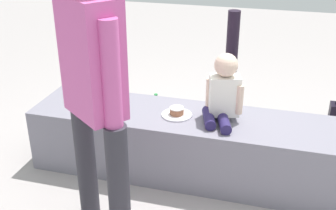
# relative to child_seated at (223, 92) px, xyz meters

# --- Properties ---
(ground_plane) EXTENTS (12.00, 12.00, 0.00)m
(ground_plane) POSITION_rel_child_seated_xyz_m (-0.11, -0.01, -0.69)
(ground_plane) COLOR #A29A99
(concrete_ledge) EXTENTS (2.58, 0.56, 0.48)m
(concrete_ledge) POSITION_rel_child_seated_xyz_m (-0.11, -0.01, -0.45)
(concrete_ledge) COLOR slate
(concrete_ledge) RESTS_ON ground_plane
(child_seated) EXTENTS (0.29, 0.34, 0.48)m
(child_seated) POSITION_rel_child_seated_xyz_m (0.00, 0.00, 0.00)
(child_seated) COLOR #271E52
(child_seated) RESTS_ON concrete_ledge
(adult_standing) EXTENTS (0.43, 0.38, 1.72)m
(adult_standing) POSITION_rel_child_seated_xyz_m (-0.58, -0.78, 0.34)
(adult_standing) COLOR #2F2D36
(adult_standing) RESTS_ON ground_plane
(cake_plate) EXTENTS (0.22, 0.22, 0.07)m
(cake_plate) POSITION_rel_child_seated_xyz_m (-0.32, -0.02, -0.19)
(cake_plate) COLOR white
(cake_plate) RESTS_ON concrete_ledge
(gift_bag) EXTENTS (0.23, 0.13, 0.35)m
(gift_bag) POSITION_rel_child_seated_xyz_m (0.64, 0.50, -0.54)
(gift_bag) COLOR #59C6B2
(gift_bag) RESTS_ON ground_plane
(railing_post) EXTENTS (0.36, 0.36, 1.05)m
(railing_post) POSITION_rel_child_seated_xyz_m (-0.07, 0.96, -0.31)
(railing_post) COLOR black
(railing_post) RESTS_ON ground_plane
(water_bottle_near_gift) EXTENTS (0.06, 0.06, 0.21)m
(water_bottle_near_gift) POSITION_rel_child_seated_xyz_m (-0.70, 0.68, -0.60)
(water_bottle_near_gift) COLOR silver
(water_bottle_near_gift) RESTS_ON ground_plane
(water_bottle_far_side) EXTENTS (0.08, 0.08, 0.18)m
(water_bottle_far_side) POSITION_rel_child_seated_xyz_m (-0.79, 0.95, -0.61)
(water_bottle_far_side) COLOR silver
(water_bottle_far_side) RESTS_ON ground_plane
(cake_box_white) EXTENTS (0.31, 0.28, 0.15)m
(cake_box_white) POSITION_rel_child_seated_xyz_m (-1.18, 0.64, -0.62)
(cake_box_white) COLOR white
(cake_box_white) RESTS_ON ground_plane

